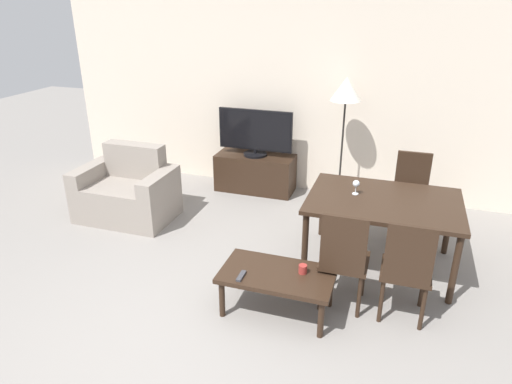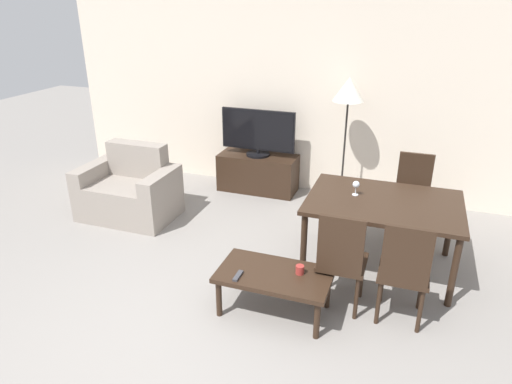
{
  "view_description": "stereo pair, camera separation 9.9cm",
  "coord_description": "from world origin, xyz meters",
  "views": [
    {
      "loc": [
        1.27,
        -2.31,
        2.5
      ],
      "look_at": [
        -0.08,
        1.78,
        0.65
      ],
      "focal_mm": 32.0,
      "sensor_mm": 36.0,
      "label": 1
    },
    {
      "loc": [
        1.36,
        -2.28,
        2.5
      ],
      "look_at": [
        -0.08,
        1.78,
        0.65
      ],
      "focal_mm": 32.0,
      "sensor_mm": 36.0,
      "label": 2
    }
  ],
  "objects": [
    {
      "name": "coffee_table",
      "position": [
        0.43,
        0.81,
        0.34
      ],
      "size": [
        0.95,
        0.53,
        0.38
      ],
      "color": "black",
      "rests_on": "ground_plane"
    },
    {
      "name": "cup_white_near",
      "position": [
        0.63,
        0.87,
        0.42
      ],
      "size": [
        0.07,
        0.07,
        0.08
      ],
      "color": "maroon",
      "rests_on": "coffee_table"
    },
    {
      "name": "dining_table",
      "position": [
        1.19,
        1.84,
        0.65
      ],
      "size": [
        1.43,
        1.02,
        0.72
      ],
      "color": "black",
      "rests_on": "ground_plane"
    },
    {
      "name": "remote_primary",
      "position": [
        0.16,
        0.65,
        0.39
      ],
      "size": [
        0.04,
        0.15,
        0.02
      ],
      "color": "#38383D",
      "rests_on": "coffee_table"
    },
    {
      "name": "armchair",
      "position": [
        -1.8,
        2.01,
        0.31
      ],
      "size": [
        1.12,
        0.74,
        0.86
      ],
      "color": "gray",
      "rests_on": "ground_plane"
    },
    {
      "name": "tv_stand",
      "position": [
        -0.59,
        3.29,
        0.26
      ],
      "size": [
        1.07,
        0.45,
        0.51
      ],
      "color": "black",
      "rests_on": "ground_plane"
    },
    {
      "name": "floor_lamp",
      "position": [
        0.58,
        3.2,
        1.42
      ],
      "size": [
        0.37,
        0.37,
        1.63
      ],
      "color": "black",
      "rests_on": "ground_plane"
    },
    {
      "name": "ground_plane",
      "position": [
        0.0,
        0.0,
        0.0
      ],
      "size": [
        18.0,
        18.0,
        0.0
      ],
      "primitive_type": "plane",
      "color": "gray"
    },
    {
      "name": "dining_chair_far",
      "position": [
        1.44,
        2.66,
        0.51
      ],
      "size": [
        0.4,
        0.4,
        0.93
      ],
      "color": "black",
      "rests_on": "ground_plane"
    },
    {
      "name": "wall_back",
      "position": [
        0.0,
        3.59,
        1.35
      ],
      "size": [
        6.93,
        0.06,
        2.7
      ],
      "color": "beige",
      "rests_on": "ground_plane"
    },
    {
      "name": "dining_chair_near_right",
      "position": [
        1.44,
        1.02,
        0.51
      ],
      "size": [
        0.4,
        0.4,
        0.93
      ],
      "color": "black",
      "rests_on": "ground_plane"
    },
    {
      "name": "dining_chair_near",
      "position": [
        0.94,
        1.02,
        0.51
      ],
      "size": [
        0.4,
        0.4,
        0.93
      ],
      "color": "black",
      "rests_on": "ground_plane"
    },
    {
      "name": "tv",
      "position": [
        -0.59,
        3.29,
        0.83
      ],
      "size": [
        1.01,
        0.32,
        0.63
      ],
      "color": "black",
      "rests_on": "tv_stand"
    },
    {
      "name": "wine_glass_left",
      "position": [
        0.91,
        1.88,
        0.82
      ],
      "size": [
        0.07,
        0.07,
        0.15
      ],
      "color": "silver",
      "rests_on": "dining_table"
    }
  ]
}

